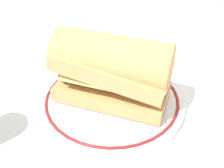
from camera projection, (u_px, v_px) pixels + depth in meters
The scene contains 3 objects.
ground_plane at pixel (125, 102), 0.56m from camera, with size 1.50×1.50×0.00m, color silver.
plate at pixel (112, 99), 0.55m from camera, with size 0.28×0.28×0.01m.
sausage_sandwich at pixel (112, 68), 0.51m from camera, with size 0.22×0.12×0.13m.
Camera 1 is at (0.15, -0.39, 0.37)m, focal length 45.38 mm.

